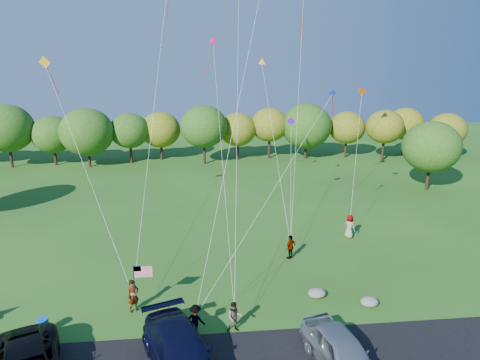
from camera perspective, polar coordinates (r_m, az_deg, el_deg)
The scene contains 13 objects.
ground at distance 24.16m, azimuth -3.45°, elevation -18.49°, with size 140.00×140.00×0.00m, color #205117.
treeline at distance 57.06m, azimuth -3.56°, elevation 6.73°, with size 75.81×27.68×8.47m.
minivan_navy at distance 20.73m, azimuth -7.89°, elevation -21.90°, with size 2.54×6.26×1.82m, color black.
minivan_silver at distance 21.20m, azimuth 13.39°, elevation -21.41°, with size 2.05×5.09×1.73m, color #9EA3A8.
flyer_a at distance 25.29m, azimuth -14.05°, elevation -14.74°, with size 0.69×0.45×1.90m, color #4C4C59.
flyer_b at distance 23.09m, azimuth -0.74°, elevation -17.80°, with size 0.80×0.62×1.64m, color #4C4C59.
flyer_c at distance 23.04m, azimuth -5.95°, elevation -18.02°, with size 1.05×0.60×1.62m, color #4C4C59.
flyer_d at distance 30.66m, azimuth 6.75°, elevation -8.85°, with size 1.03×0.43×1.76m, color #4C4C59.
flyer_e at distance 34.89m, azimuth 14.39°, elevation -6.03°, with size 0.92×0.60×1.89m, color #4C4C59.
trash_barrel at distance 25.23m, azimuth -24.76°, elevation -17.29°, with size 0.57×0.57×0.85m, color blue.
flag_assembly at distance 24.64m, azimuth -13.20°, elevation -12.44°, with size 1.03×0.67×2.80m.
boulder_near at distance 26.56m, azimuth 10.21°, elevation -14.63°, with size 1.06×0.83×0.53m, color gray.
boulder_far at distance 26.43m, azimuth 16.87°, elevation -15.27°, with size 1.02×0.85×0.53m, color slate.
Camera 1 is at (-0.69, -19.98, 13.57)m, focal length 32.00 mm.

